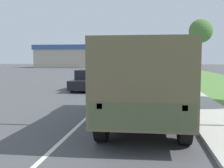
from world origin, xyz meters
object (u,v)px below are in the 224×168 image
Objects in this scene: car_third_ahead at (124,68)px; car_fourth_ahead at (149,66)px; military_truck at (144,77)px; car_second_ahead at (113,72)px; car_nearest_ahead at (90,81)px.

car_fourth_ahead is (4.14, 14.39, 0.01)m from car_third_ahead.
military_truck reaches higher than car_fourth_ahead.
car_third_ahead is 14.97m from car_fourth_ahead.
car_fourth_ahead is (0.09, 52.21, -0.78)m from military_truck.
car_second_ahead is (-3.96, 23.34, -0.83)m from military_truck.
car_nearest_ahead is 0.98× the size of car_second_ahead.
car_fourth_ahead is at bearing 89.90° from military_truck.
military_truck is 1.43× the size of car_second_ahead.
car_nearest_ahead is 1.02× the size of car_third_ahead.
military_truck is at bearing -80.36° from car_second_ahead.
car_fourth_ahead is at bearing 73.94° from car_third_ahead.
car_third_ahead is (-4.05, 37.82, -0.79)m from military_truck.
car_fourth_ahead is (3.99, 42.37, 0.11)m from car_nearest_ahead.
car_third_ahead reaches higher than car_nearest_ahead.
car_fourth_ahead reaches higher than car_nearest_ahead.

